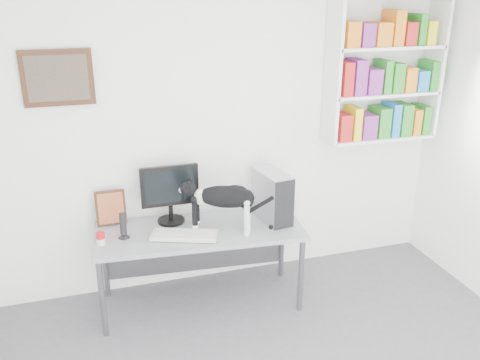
# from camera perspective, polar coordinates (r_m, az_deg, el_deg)

# --- Properties ---
(room) EXTENTS (4.01, 4.01, 2.70)m
(room) POSITION_cam_1_polar(r_m,az_deg,el_deg) (2.62, 10.13, -6.43)
(room) COLOR #5C5B61
(room) RESTS_ON ground
(bookshelf) EXTENTS (1.03, 0.28, 1.24)m
(bookshelf) POSITION_cam_1_polar(r_m,az_deg,el_deg) (4.69, 15.93, 11.73)
(bookshelf) COLOR white
(bookshelf) RESTS_ON room
(wall_art) EXTENTS (0.52, 0.04, 0.42)m
(wall_art) POSITION_cam_1_polar(r_m,az_deg,el_deg) (4.08, -19.79, 10.74)
(wall_art) COLOR #422315
(wall_art) RESTS_ON room
(desk) EXTENTS (1.72, 0.79, 0.70)m
(desk) POSITION_cam_1_polar(r_m,az_deg,el_deg) (4.31, -4.45, -9.67)
(desk) COLOR gray
(desk) RESTS_ON room
(monitor) EXTENTS (0.48, 0.23, 0.51)m
(monitor) POSITION_cam_1_polar(r_m,az_deg,el_deg) (4.20, -7.87, -1.54)
(monitor) COLOR black
(monitor) RESTS_ON desk
(keyboard) EXTENTS (0.55, 0.36, 0.04)m
(keyboard) POSITION_cam_1_polar(r_m,az_deg,el_deg) (4.02, -6.24, -6.15)
(keyboard) COLOR beige
(keyboard) RESTS_ON desk
(pc_tower) EXTENTS (0.25, 0.44, 0.42)m
(pc_tower) POSITION_cam_1_polar(r_m,az_deg,el_deg) (4.23, 3.60, -1.78)
(pc_tower) COLOR #A6A7AB
(pc_tower) RESTS_ON desk
(speaker) EXTENTS (0.11, 0.11, 0.22)m
(speaker) POSITION_cam_1_polar(r_m,az_deg,el_deg) (4.06, -12.99, -4.96)
(speaker) COLOR black
(speaker) RESTS_ON desk
(leaning_print) EXTENTS (0.24, 0.10, 0.30)m
(leaning_print) POSITION_cam_1_polar(r_m,az_deg,el_deg) (4.30, -14.32, -2.96)
(leaning_print) COLOR #422315
(leaning_print) RESTS_ON desk
(soup_can) EXTENTS (0.08, 0.08, 0.10)m
(soup_can) POSITION_cam_1_polar(r_m,az_deg,el_deg) (4.02, -15.39, -6.35)
(soup_can) COLOR red
(soup_can) RESTS_ON desk
(cat) EXTENTS (0.68, 0.44, 0.41)m
(cat) POSITION_cam_1_polar(r_m,az_deg,el_deg) (4.00, -1.88, -3.20)
(cat) COLOR black
(cat) RESTS_ON desk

